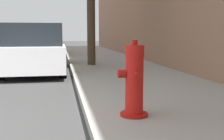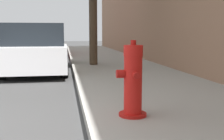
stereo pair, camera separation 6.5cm
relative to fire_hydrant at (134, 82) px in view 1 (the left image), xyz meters
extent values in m
cube|color=#99968E|center=(0.86, -0.07, -0.50)|extent=(2.88, 40.00, 0.14)
cylinder|color=#A91511|center=(0.00, 0.00, -0.41)|extent=(0.35, 0.35, 0.04)
cylinder|color=red|center=(0.00, 0.00, -0.04)|extent=(0.22, 0.22, 0.71)
cylinder|color=red|center=(0.00, 0.00, 0.38)|extent=(0.24, 0.24, 0.13)
cylinder|color=#A91511|center=(0.00, 0.00, 0.48)|extent=(0.07, 0.07, 0.06)
cylinder|color=#A91511|center=(0.00, -0.15, 0.10)|extent=(0.07, 0.08, 0.07)
cylinder|color=#A91511|center=(0.00, 0.15, 0.10)|extent=(0.07, 0.08, 0.07)
cylinder|color=#A91511|center=(-0.16, 0.00, 0.10)|extent=(0.10, 0.10, 0.10)
cube|color=silver|center=(-1.61, 5.27, -0.07)|extent=(1.72, 3.82, 0.65)
cube|color=black|center=(-1.61, 5.12, 0.56)|extent=(1.59, 2.10, 0.60)
cylinder|color=black|center=(-2.40, 6.46, -0.26)|extent=(0.20, 0.61, 0.61)
cylinder|color=black|center=(-0.83, 6.46, -0.26)|extent=(0.20, 0.61, 0.61)
cylinder|color=black|center=(-2.40, 4.09, -0.26)|extent=(0.20, 0.61, 0.61)
cylinder|color=black|center=(-0.83, 4.09, -0.26)|extent=(0.20, 0.61, 0.61)
cube|color=maroon|center=(-1.78, 11.49, -0.10)|extent=(1.79, 4.54, 0.58)
cube|color=black|center=(-1.78, 11.31, 0.45)|extent=(1.65, 2.50, 0.53)
cylinder|color=black|center=(-2.60, 12.90, -0.24)|extent=(0.20, 0.65, 0.65)
cylinder|color=black|center=(-0.97, 12.90, -0.24)|extent=(0.20, 0.65, 0.65)
cylinder|color=black|center=(-2.60, 10.08, -0.24)|extent=(0.20, 0.65, 0.65)
cylinder|color=black|center=(-0.97, 10.08, -0.24)|extent=(0.20, 0.65, 0.65)
cube|color=#B7B7BC|center=(-1.86, 17.38, -0.05)|extent=(1.85, 4.41, 0.66)
cube|color=black|center=(-1.86, 17.20, 0.52)|extent=(1.70, 2.42, 0.49)
cylinder|color=black|center=(-2.70, 18.74, -0.23)|extent=(0.20, 0.68, 0.68)
cylinder|color=black|center=(-1.01, 18.74, -0.23)|extent=(0.20, 0.68, 0.68)
cylinder|color=black|center=(-2.70, 16.01, -0.23)|extent=(0.20, 0.68, 0.68)
cylinder|color=black|center=(-1.01, 16.01, -0.23)|extent=(0.20, 0.68, 0.68)
cylinder|color=#423323|center=(0.12, 5.86, 0.87)|extent=(0.27, 0.27, 2.61)
camera|label=1|loc=(-0.89, -3.30, 0.59)|focal=45.00mm
camera|label=2|loc=(-0.82, -3.31, 0.59)|focal=45.00mm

